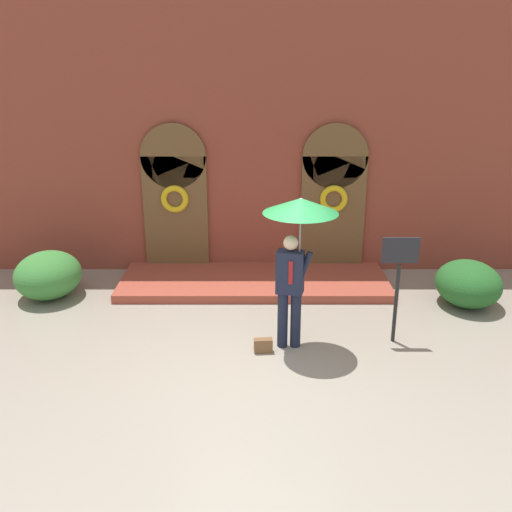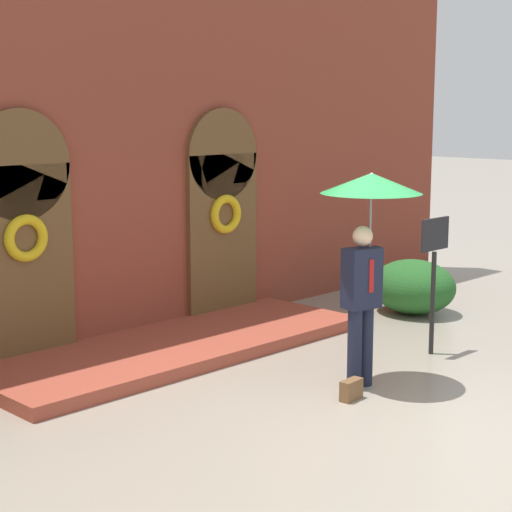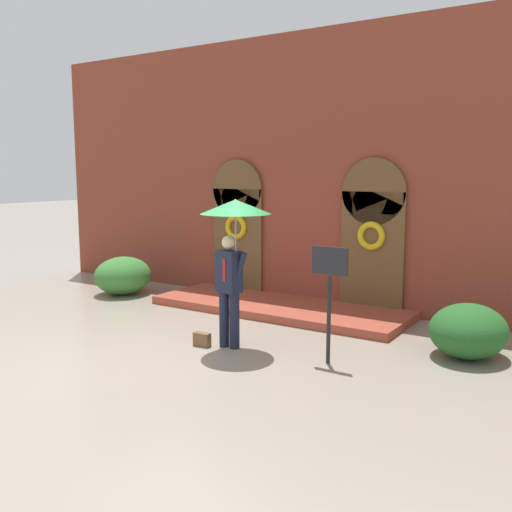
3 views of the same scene
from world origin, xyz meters
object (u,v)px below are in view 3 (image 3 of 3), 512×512
(shrub_left, at_px, (123,276))
(sign_post, at_px, (329,285))
(person_with_umbrella, at_px, (234,229))
(shrub_right, at_px, (468,331))
(handbag, at_px, (202,340))

(shrub_left, bearing_deg, sign_post, -16.39)
(person_with_umbrella, distance_m, shrub_left, 5.09)
(person_with_umbrella, distance_m, sign_post, 1.74)
(person_with_umbrella, xyz_separation_m, shrub_right, (3.21, 1.57, -1.51))
(person_with_umbrella, relative_size, handbag, 8.44)
(shrub_left, height_order, shrub_right, shrub_left)
(sign_post, bearing_deg, shrub_left, 163.61)
(handbag, height_order, sign_post, sign_post)
(person_with_umbrella, distance_m, shrub_right, 3.88)
(shrub_right, bearing_deg, sign_post, -139.53)
(sign_post, bearing_deg, person_with_umbrella, -174.08)
(person_with_umbrella, height_order, sign_post, person_with_umbrella)
(person_with_umbrella, height_order, shrub_right, person_with_umbrella)
(handbag, relative_size, shrub_left, 0.21)
(person_with_umbrella, xyz_separation_m, shrub_left, (-4.47, 1.94, -1.48))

